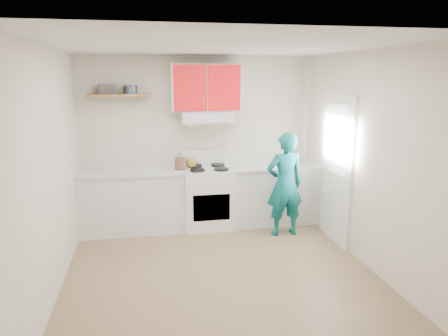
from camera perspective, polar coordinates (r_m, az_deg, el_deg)
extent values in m
plane|color=brown|center=(5.08, -0.50, -14.21)|extent=(3.80, 3.80, 0.00)
cube|color=white|center=(4.54, -0.57, 16.51)|extent=(3.60, 3.80, 0.04)
cube|color=beige|center=(6.49, -3.57, 3.80)|extent=(3.60, 0.04, 2.60)
cube|color=beige|center=(2.86, 6.40, -7.74)|extent=(3.60, 0.04, 2.60)
cube|color=beige|center=(4.67, -22.81, -0.64)|extent=(0.04, 3.80, 2.60)
cube|color=beige|center=(5.26, 19.13, 1.05)|extent=(0.04, 3.80, 2.60)
cube|color=white|center=(5.91, 15.38, -0.22)|extent=(0.05, 0.85, 2.05)
cube|color=white|center=(5.82, 15.39, 3.85)|extent=(0.01, 0.55, 0.95)
cube|color=silver|center=(6.33, -12.50, -4.59)|extent=(1.52, 0.60, 0.90)
cube|color=silver|center=(6.63, 6.72, -3.61)|extent=(1.32, 0.60, 0.90)
cube|color=white|center=(6.37, -2.19, -4.10)|extent=(0.76, 0.65, 0.92)
cube|color=silver|center=(6.23, -2.44, 7.12)|extent=(0.76, 0.44, 0.15)
cube|color=red|center=(6.26, -2.55, 11.04)|extent=(1.02, 0.33, 0.70)
cube|color=brown|center=(6.22, -14.19, 9.74)|extent=(0.90, 0.30, 0.04)
cube|color=#443C3E|center=(6.25, -15.85, 10.42)|extent=(0.27, 0.21, 0.13)
cylinder|color=#333D4C|center=(6.21, -12.77, 10.53)|extent=(0.22, 0.22, 0.12)
ellipsoid|color=olive|center=(6.32, -4.51, 0.78)|extent=(0.22, 0.22, 0.16)
cylinder|color=brown|center=(6.19, -6.05, 0.49)|extent=(0.20, 0.20, 0.20)
cube|color=olive|center=(6.43, 4.06, 0.17)|extent=(0.37, 0.32, 0.02)
cube|color=red|center=(6.65, 9.76, 0.38)|extent=(0.34, 0.28, 0.01)
imported|color=#0B6063|center=(6.02, 8.39, -2.27)|extent=(0.58, 0.40, 1.52)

